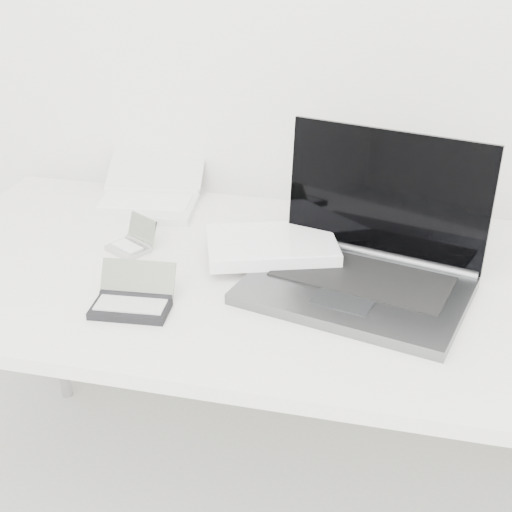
% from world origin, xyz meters
% --- Properties ---
extents(desk, '(1.60, 0.80, 0.73)m').
position_xyz_m(desk, '(0.00, 1.55, 0.68)').
color(desk, white).
rests_on(desk, ground).
extents(laptop_large, '(0.61, 0.44, 0.29)m').
position_xyz_m(laptop_large, '(0.14, 1.57, 0.78)').
color(laptop_large, '#575A5C').
rests_on(laptop_large, desk).
extents(netbook_open_white, '(0.30, 0.35, 0.10)m').
position_xyz_m(netbook_open_white, '(-0.40, 1.85, 0.75)').
color(netbook_open_white, white).
rests_on(netbook_open_white, desk).
extents(pda_silver, '(0.12, 0.12, 0.07)m').
position_xyz_m(pda_silver, '(-0.34, 1.59, 0.75)').
color(pda_silver, '#B8B8BC').
rests_on(pda_silver, desk).
extents(palmtop_charcoal, '(0.16, 0.13, 0.07)m').
position_xyz_m(palmtop_charcoal, '(-0.24, 1.35, 0.75)').
color(palmtop_charcoal, black).
rests_on(palmtop_charcoal, desk).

